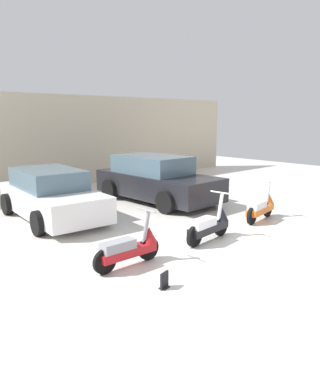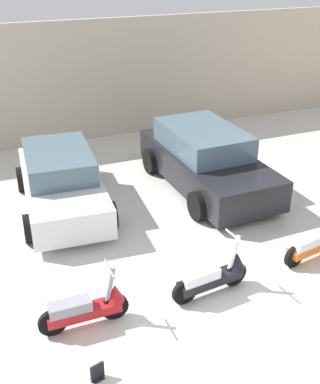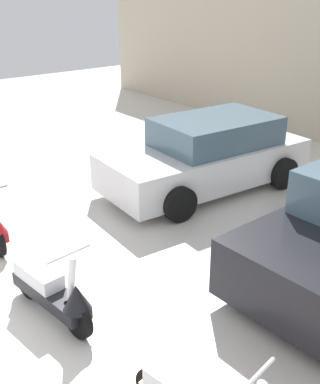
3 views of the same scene
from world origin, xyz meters
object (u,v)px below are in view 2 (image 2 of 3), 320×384
Objects in this scene: scooter_front_center at (317,241)px; car_rear_center at (206,160)px; car_rear_left at (61,182)px; scooter_front_left at (88,307)px; placard_near_left_scooter at (97,373)px; scooter_front_right at (214,275)px.

scooter_front_center is 0.33× the size of car_rear_center.
scooter_front_center is 5.35m from car_rear_left.
car_rear_left is (0.44, 3.85, 0.26)m from scooter_front_left.
scooter_front_center reaches higher than placard_near_left_scooter.
scooter_front_right is 0.34× the size of car_rear_center.
scooter_front_right is at bearing -26.35° from car_rear_center.
car_rear_center is (1.69, 3.62, 0.32)m from scooter_front_right.
car_rear_center is at bearing 58.60° from scooter_front_right.
scooter_front_center reaches higher than scooter_front_left.
placard_near_left_scooter is at bearing -98.31° from scooter_front_left.
car_rear_left is at bearing 127.16° from scooter_front_center.
scooter_front_left is at bearing 172.96° from scooter_front_center.
scooter_front_center is 4.62m from placard_near_left_scooter.
car_rear_center reaches higher than scooter_front_center.
car_rear_left is 14.70× the size of placard_near_left_scooter.
car_rear_center is at bearing 49.59° from placard_near_left_scooter.
car_rear_left is at bearing 106.75° from scooter_front_right.
placard_near_left_scooter is (-0.16, -1.05, -0.23)m from scooter_front_left.
car_rear_center reaches higher than placard_near_left_scooter.
car_rear_center reaches higher than scooter_front_right.
scooter_front_right is (2.09, -0.03, 0.01)m from scooter_front_left.
scooter_front_center is 5.30× the size of placard_near_left_scooter.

